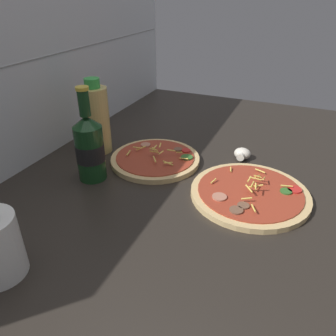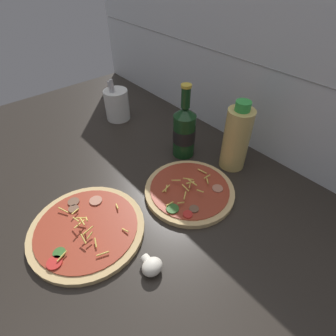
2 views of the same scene
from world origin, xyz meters
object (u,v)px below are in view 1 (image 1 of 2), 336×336
Objects in this scene: pizza_far at (155,159)px; oil_bottle at (96,119)px; beer_bottle at (90,147)px; mushroom_left at (242,154)px; pizza_near at (250,193)px.

oil_bottle is at bearing 90.74° from pizza_far.
beer_bottle is at bearing -151.92° from oil_bottle.
mushroom_left is at bearing -74.36° from oil_bottle.
pizza_near is 1.28× the size of oil_bottle.
beer_bottle reaches higher than pizza_near.
pizza_near is at bearing -103.99° from pizza_far.
mushroom_left is (11.67, -41.68, -8.53)cm from oil_bottle.
mushroom_left is (18.53, 5.91, 0.84)cm from pizza_near.
beer_bottle reaches higher than mushroom_left.
beer_bottle is (-14.72, 11.33, 8.12)cm from pizza_far.
oil_bottle reaches higher than pizza_near.
pizza_far is 21.22cm from oil_bottle.
oil_bottle is at bearing 81.79° from pizza_near.
pizza_near is 5.65× the size of mushroom_left.
pizza_near is 41.39cm from beer_bottle.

